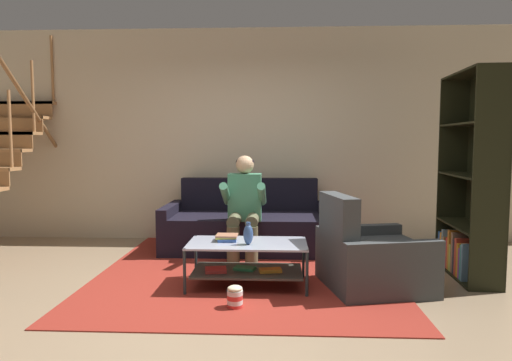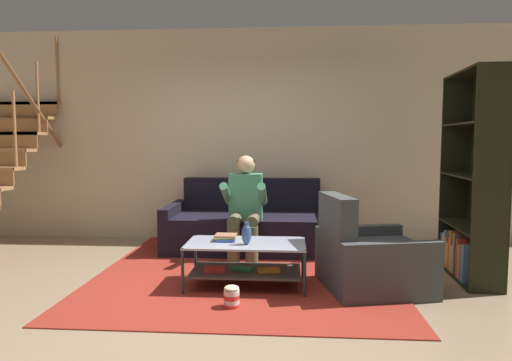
{
  "view_description": "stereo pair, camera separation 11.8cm",
  "coord_description": "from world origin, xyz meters",
  "px_view_note": "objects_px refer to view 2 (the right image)",
  "views": [
    {
      "loc": [
        0.36,
        -3.88,
        1.38
      ],
      "look_at": [
        0.13,
        0.9,
        0.96
      ],
      "focal_mm": 32.0,
      "sensor_mm": 36.0,
      "label": 1
    },
    {
      "loc": [
        0.48,
        -3.87,
        1.38
      ],
      "look_at": [
        0.13,
        0.9,
        0.96
      ],
      "focal_mm": 32.0,
      "sensor_mm": 36.0,
      "label": 2
    }
  ],
  "objects_px": {
    "couch": "(249,226)",
    "armchair": "(369,259)",
    "bookshelf": "(473,206)",
    "person_seated_center": "(245,204)",
    "popcorn_tub": "(232,297)",
    "vase": "(247,234)",
    "coffee_table": "(245,258)",
    "book_stack": "(226,237)"
  },
  "relations": [
    {
      "from": "person_seated_center",
      "to": "book_stack",
      "type": "height_order",
      "value": "person_seated_center"
    },
    {
      "from": "armchair",
      "to": "vase",
      "type": "bearing_deg",
      "value": -175.31
    },
    {
      "from": "book_stack",
      "to": "popcorn_tub",
      "type": "height_order",
      "value": "book_stack"
    },
    {
      "from": "vase",
      "to": "armchair",
      "type": "height_order",
      "value": "armchair"
    },
    {
      "from": "coffee_table",
      "to": "armchair",
      "type": "distance_m",
      "value": 1.16
    },
    {
      "from": "popcorn_tub",
      "to": "book_stack",
      "type": "bearing_deg",
      "value": 102.18
    },
    {
      "from": "couch",
      "to": "person_seated_center",
      "type": "height_order",
      "value": "person_seated_center"
    },
    {
      "from": "coffee_table",
      "to": "bookshelf",
      "type": "xyz_separation_m",
      "value": [
        2.26,
        0.48,
        0.45
      ]
    },
    {
      "from": "bookshelf",
      "to": "armchair",
      "type": "height_order",
      "value": "bookshelf"
    },
    {
      "from": "couch",
      "to": "coffee_table",
      "type": "distance_m",
      "value": 1.5
    },
    {
      "from": "couch",
      "to": "armchair",
      "type": "height_order",
      "value": "armchair"
    },
    {
      "from": "couch",
      "to": "bookshelf",
      "type": "bearing_deg",
      "value": -23.42
    },
    {
      "from": "couch",
      "to": "coffee_table",
      "type": "xyz_separation_m",
      "value": [
        0.09,
        -1.5,
        -0.01
      ]
    },
    {
      "from": "vase",
      "to": "bookshelf",
      "type": "height_order",
      "value": "bookshelf"
    },
    {
      "from": "couch",
      "to": "book_stack",
      "type": "relative_size",
      "value": 9.52
    },
    {
      "from": "couch",
      "to": "popcorn_tub",
      "type": "relative_size",
      "value": 10.85
    },
    {
      "from": "vase",
      "to": "bookshelf",
      "type": "xyz_separation_m",
      "value": [
        2.24,
        0.56,
        0.21
      ]
    },
    {
      "from": "book_stack",
      "to": "popcorn_tub",
      "type": "distance_m",
      "value": 0.74
    },
    {
      "from": "couch",
      "to": "vase",
      "type": "relative_size",
      "value": 9.92
    },
    {
      "from": "vase",
      "to": "popcorn_tub",
      "type": "relative_size",
      "value": 1.09
    },
    {
      "from": "couch",
      "to": "book_stack",
      "type": "height_order",
      "value": "couch"
    },
    {
      "from": "vase",
      "to": "bookshelf",
      "type": "bearing_deg",
      "value": 14.09
    },
    {
      "from": "book_stack",
      "to": "popcorn_tub",
      "type": "relative_size",
      "value": 1.14
    },
    {
      "from": "armchair",
      "to": "coffee_table",
      "type": "bearing_deg",
      "value": -179.33
    },
    {
      "from": "vase",
      "to": "armchair",
      "type": "relative_size",
      "value": 0.2
    },
    {
      "from": "bookshelf",
      "to": "popcorn_tub",
      "type": "relative_size",
      "value": 10.78
    },
    {
      "from": "vase",
      "to": "book_stack",
      "type": "distance_m",
      "value": 0.27
    },
    {
      "from": "person_seated_center",
      "to": "couch",
      "type": "bearing_deg",
      "value": 90.0
    },
    {
      "from": "book_stack",
      "to": "armchair",
      "type": "distance_m",
      "value": 1.36
    },
    {
      "from": "coffee_table",
      "to": "bookshelf",
      "type": "height_order",
      "value": "bookshelf"
    },
    {
      "from": "couch",
      "to": "person_seated_center",
      "type": "relative_size",
      "value": 1.72
    },
    {
      "from": "book_stack",
      "to": "bookshelf",
      "type": "xyz_separation_m",
      "value": [
        2.45,
        0.42,
        0.27
      ]
    },
    {
      "from": "coffee_table",
      "to": "vase",
      "type": "distance_m",
      "value": 0.26
    },
    {
      "from": "bookshelf",
      "to": "popcorn_tub",
      "type": "xyz_separation_m",
      "value": [
        -2.32,
        -1.05,
        -0.63
      ]
    },
    {
      "from": "person_seated_center",
      "to": "popcorn_tub",
      "type": "xyz_separation_m",
      "value": [
        0.03,
        -1.49,
        -0.57
      ]
    },
    {
      "from": "coffee_table",
      "to": "popcorn_tub",
      "type": "bearing_deg",
      "value": -95.8
    },
    {
      "from": "vase",
      "to": "book_stack",
      "type": "xyz_separation_m",
      "value": [
        -0.22,
        0.14,
        -0.07
      ]
    },
    {
      "from": "book_stack",
      "to": "popcorn_tub",
      "type": "xyz_separation_m",
      "value": [
        0.14,
        -0.63,
        -0.36
      ]
    },
    {
      "from": "coffee_table",
      "to": "armchair",
      "type": "relative_size",
      "value": 1.06
    },
    {
      "from": "person_seated_center",
      "to": "vase",
      "type": "relative_size",
      "value": 5.79
    },
    {
      "from": "couch",
      "to": "coffee_table",
      "type": "height_order",
      "value": "couch"
    },
    {
      "from": "coffee_table",
      "to": "popcorn_tub",
      "type": "relative_size",
      "value": 5.84
    }
  ]
}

